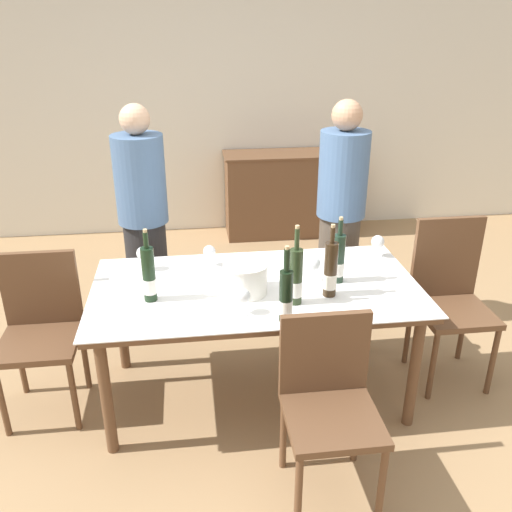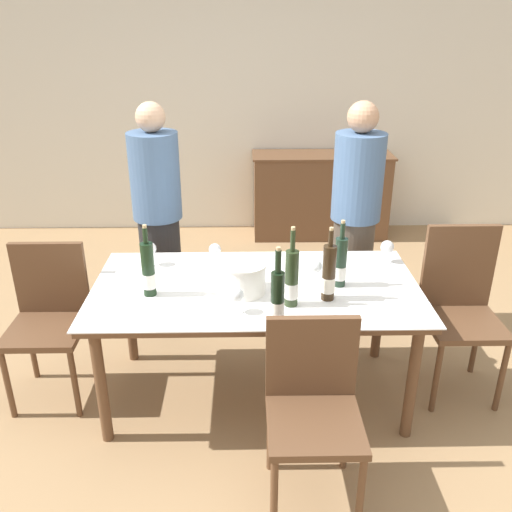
% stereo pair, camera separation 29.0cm
% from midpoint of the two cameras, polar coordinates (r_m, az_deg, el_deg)
% --- Properties ---
extents(ground_plane, '(12.00, 12.00, 0.00)m').
position_cam_midpoint_polar(ground_plane, '(3.38, 2.53, -14.20)').
color(ground_plane, '#A37F56').
extents(back_wall, '(8.00, 0.10, 2.80)m').
position_cam_midpoint_polar(back_wall, '(5.57, 0.92, 16.88)').
color(back_wall, silver).
rests_on(back_wall, ground_plane).
extents(sideboard_cabinet, '(1.38, 0.46, 0.85)m').
position_cam_midpoint_polar(sideboard_cabinet, '(5.57, 8.29, 6.32)').
color(sideboard_cabinet, brown).
rests_on(sideboard_cabinet, ground_plane).
extents(dining_table, '(1.80, 0.94, 0.72)m').
position_cam_midpoint_polar(dining_table, '(3.02, 2.76, -4.34)').
color(dining_table, brown).
rests_on(dining_table, ground_plane).
extents(ice_bucket, '(0.24, 0.24, 0.17)m').
position_cam_midpoint_polar(ice_bucket, '(2.87, 1.65, -2.28)').
color(ice_bucket, white).
rests_on(ice_bucket, dining_table).
extents(wine_bottle_0, '(0.07, 0.07, 0.40)m').
position_cam_midpoint_polar(wine_bottle_0, '(2.83, 10.59, -1.99)').
color(wine_bottle_0, '#332314').
rests_on(wine_bottle_0, dining_table).
extents(wine_bottle_1, '(0.07, 0.07, 0.38)m').
position_cam_midpoint_polar(wine_bottle_1, '(3.00, 11.61, -0.78)').
color(wine_bottle_1, '#1E3323').
rests_on(wine_bottle_1, dining_table).
extents(wine_bottle_2, '(0.07, 0.07, 0.40)m').
position_cam_midpoint_polar(wine_bottle_2, '(2.86, -8.45, -1.60)').
color(wine_bottle_2, black).
rests_on(wine_bottle_2, dining_table).
extents(wine_bottle_3, '(0.07, 0.07, 0.39)m').
position_cam_midpoint_polar(wine_bottle_3, '(2.59, 5.49, -4.44)').
color(wine_bottle_3, black).
rests_on(wine_bottle_3, dining_table).
extents(wine_bottle_4, '(0.07, 0.07, 0.43)m').
position_cam_midpoint_polar(wine_bottle_4, '(2.75, 6.80, -2.55)').
color(wine_bottle_4, '#28381E').
rests_on(wine_bottle_4, dining_table).
extents(wine_glass_0, '(0.07, 0.07, 0.14)m').
position_cam_midpoint_polar(wine_glass_0, '(2.68, 1.00, -4.32)').
color(wine_glass_0, white).
rests_on(wine_glass_0, dining_table).
extents(wine_glass_1, '(0.07, 0.07, 0.14)m').
position_cam_midpoint_polar(wine_glass_1, '(3.00, 9.04, -1.26)').
color(wine_glass_1, white).
rests_on(wine_glass_1, dining_table).
extents(wine_glass_2, '(0.08, 0.08, 0.14)m').
position_cam_midpoint_polar(wine_glass_2, '(3.23, -8.62, 0.64)').
color(wine_glass_2, white).
rests_on(wine_glass_2, dining_table).
extents(wine_glass_3, '(0.08, 0.08, 0.13)m').
position_cam_midpoint_polar(wine_glass_3, '(3.07, 0.50, -0.49)').
color(wine_glass_3, white).
rests_on(wine_glass_3, dining_table).
extents(wine_glass_4, '(0.08, 0.08, 0.14)m').
position_cam_midpoint_polar(wine_glass_4, '(3.36, 16.07, 0.79)').
color(wine_glass_4, white).
rests_on(wine_glass_4, dining_table).
extents(wine_glass_5, '(0.08, 0.08, 0.13)m').
position_cam_midpoint_polar(wine_glass_5, '(3.21, -1.78, 0.53)').
color(wine_glass_5, white).
rests_on(wine_glass_5, dining_table).
extents(chair_right_end, '(0.42, 0.42, 1.00)m').
position_cam_midpoint_polar(chair_right_end, '(3.43, 23.02, -4.38)').
color(chair_right_end, brown).
rests_on(chair_right_end, ground_plane).
extents(chair_near_front, '(0.42, 0.42, 0.87)m').
position_cam_midpoint_polar(chair_near_front, '(2.54, 9.39, -14.82)').
color(chair_near_front, brown).
rests_on(chair_near_front, ground_plane).
extents(chair_left_end, '(0.42, 0.42, 0.91)m').
position_cam_midpoint_polar(chair_left_end, '(3.30, -18.66, -5.60)').
color(chair_left_end, brown).
rests_on(chair_left_end, ground_plane).
extents(person_host, '(0.33, 0.33, 1.60)m').
position_cam_midpoint_polar(person_host, '(3.72, -8.05, 3.51)').
color(person_host, '#262628').
rests_on(person_host, ground_plane).
extents(person_guest_left, '(0.33, 0.33, 1.61)m').
position_cam_midpoint_polar(person_guest_left, '(3.75, 12.55, 3.41)').
color(person_guest_left, '#51473D').
rests_on(person_guest_left, ground_plane).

